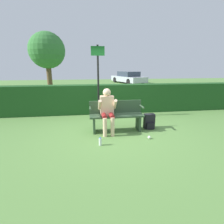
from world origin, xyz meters
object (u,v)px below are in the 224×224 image
(signpost, at_px, (98,76))
(parked_car, at_px, (128,78))
(water_bottle, at_px, (100,142))
(person_seated, at_px, (107,108))
(backpack, at_px, (149,122))
(park_bench, at_px, (116,115))
(tree, at_px, (47,51))

(signpost, height_order, parked_car, signpost)
(water_bottle, xyz_separation_m, parked_car, (4.25, 15.17, 0.50))
(person_seated, height_order, parked_car, person_seated)
(backpack, distance_m, signpost, 2.42)
(park_bench, xyz_separation_m, water_bottle, (-0.55, -0.97, -0.38))
(water_bottle, bearing_deg, tree, 109.19)
(person_seated, bearing_deg, water_bottle, -107.89)
(park_bench, distance_m, water_bottle, 1.18)
(signpost, distance_m, tree, 5.65)
(backpack, relative_size, tree, 0.12)
(parked_car, bearing_deg, signpost, 140.96)
(signpost, distance_m, parked_car, 13.45)
(person_seated, bearing_deg, signpost, 95.40)
(backpack, bearing_deg, park_bench, -178.96)
(water_bottle, relative_size, parked_car, 0.04)
(backpack, bearing_deg, tree, 123.33)
(person_seated, relative_size, signpost, 0.49)
(backpack, height_order, tree, tree)
(backpack, distance_m, water_bottle, 1.88)
(backpack, xyz_separation_m, water_bottle, (-1.59, -0.99, -0.12))
(park_bench, xyz_separation_m, signpost, (-0.42, 1.43, 1.05))
(backpack, bearing_deg, signpost, 135.94)
(park_bench, height_order, person_seated, person_seated)
(park_bench, bearing_deg, parked_car, 75.41)
(water_bottle, bearing_deg, person_seated, 72.11)
(person_seated, xyz_separation_m, water_bottle, (-0.28, -0.86, -0.62))
(person_seated, bearing_deg, park_bench, 22.20)
(water_bottle, bearing_deg, signpost, 86.91)
(parked_car, bearing_deg, backpack, 148.24)
(tree, bearing_deg, park_bench, -63.89)
(park_bench, height_order, signpost, signpost)
(water_bottle, bearing_deg, park_bench, 60.24)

